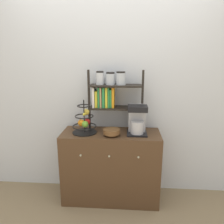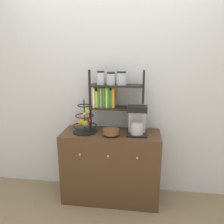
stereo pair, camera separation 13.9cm
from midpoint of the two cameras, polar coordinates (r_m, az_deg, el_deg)
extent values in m
plane|color=#847051|center=(2.68, 0.65, -23.99)|extent=(12.00, 12.00, 0.00)
cube|color=silver|center=(2.60, 2.00, 6.34)|extent=(7.00, 0.05, 2.60)
cube|color=#4C331E|center=(2.63, 1.26, -13.98)|extent=(1.10, 0.43, 0.83)
sphere|color=#B2AD8C|center=(2.38, -6.73, -11.02)|extent=(0.02, 0.02, 0.02)
sphere|color=#B2AD8C|center=(2.33, 0.68, -11.51)|extent=(0.02, 0.02, 0.02)
sphere|color=#B2AD8C|center=(2.32, 8.32, -11.83)|extent=(0.02, 0.02, 0.02)
cube|color=black|center=(2.42, 8.11, -5.69)|extent=(0.22, 0.20, 0.02)
cube|color=#B7B7BC|center=(2.42, 8.23, -1.64)|extent=(0.19, 0.08, 0.31)
cylinder|color=#B7B7BC|center=(2.38, 8.17, -4.10)|extent=(0.14, 0.14, 0.14)
cube|color=black|center=(2.33, 8.35, 0.84)|extent=(0.21, 0.16, 0.06)
cylinder|color=black|center=(2.49, -5.49, -5.14)|extent=(0.27, 0.27, 0.01)
cylinder|color=black|center=(2.43, -5.60, -0.98)|extent=(0.01, 0.01, 0.36)
torus|color=black|center=(2.47, -5.53, -3.59)|extent=(0.27, 0.27, 0.01)
torus|color=black|center=(2.43, -5.60, -0.98)|extent=(0.21, 0.21, 0.01)
torus|color=black|center=(2.40, -5.67, 1.70)|extent=(0.15, 0.15, 0.01)
sphere|color=red|center=(2.50, -4.78, -2.46)|extent=(0.07, 0.07, 0.07)
sphere|color=#6BAD33|center=(2.42, -5.37, -3.08)|extent=(0.07, 0.07, 0.07)
sphere|color=orange|center=(2.47, -6.36, -2.70)|extent=(0.08, 0.08, 0.08)
ellipsoid|color=yellow|center=(2.46, -5.37, -0.29)|extent=(0.04, 0.15, 0.04)
sphere|color=gold|center=(2.47, -4.97, 0.09)|extent=(0.07, 0.07, 0.07)
cylinder|color=brown|center=(2.37, 1.44, -5.93)|extent=(0.10, 0.10, 0.02)
cylinder|color=brown|center=(2.36, 1.45, -5.11)|extent=(0.18, 0.18, 0.05)
cube|color=black|center=(2.52, -4.19, 3.12)|extent=(0.02, 0.02, 0.69)
cube|color=black|center=(2.47, 9.68, 2.72)|extent=(0.02, 0.02, 0.69)
cube|color=black|center=(2.49, 2.66, 1.08)|extent=(0.58, 0.20, 0.02)
cube|color=black|center=(2.44, 2.72, 6.90)|extent=(0.58, 0.20, 0.02)
cube|color=white|center=(2.50, -2.90, 3.99)|extent=(0.02, 0.16, 0.23)
cube|color=yellow|center=(2.50, -2.23, 3.51)|extent=(0.03, 0.12, 0.19)
cube|color=#2D8C47|center=(2.49, -1.59, 3.96)|extent=(0.02, 0.13, 0.23)
cube|color=tan|center=(2.48, -1.02, 3.95)|extent=(0.02, 0.16, 0.23)
cube|color=#2D8C47|center=(2.48, -0.36, 3.93)|extent=(0.03, 0.13, 0.23)
cube|color=yellow|center=(2.48, 0.39, 3.91)|extent=(0.03, 0.13, 0.23)
cube|color=#2D8C47|center=(2.47, 0.98, 3.90)|extent=(0.02, 0.14, 0.23)
cube|color=#2D8C47|center=(2.47, 1.47, 3.61)|extent=(0.02, 0.12, 0.20)
cube|color=orange|center=(2.47, 2.10, 3.87)|extent=(0.03, 0.14, 0.23)
cylinder|color=silver|center=(2.46, -1.34, 8.72)|extent=(0.09, 0.09, 0.13)
cylinder|color=black|center=(2.45, -1.35, 10.46)|extent=(0.08, 0.08, 0.02)
cylinder|color=silver|center=(2.44, 1.37, 8.57)|extent=(0.10, 0.10, 0.12)
cylinder|color=black|center=(2.44, 1.38, 10.19)|extent=(0.09, 0.09, 0.02)
cylinder|color=silver|center=(2.43, 4.12, 8.61)|extent=(0.11, 0.11, 0.13)
cylinder|color=black|center=(2.43, 4.15, 10.33)|extent=(0.10, 0.10, 0.02)
camera|label=1|loc=(0.07, -88.34, 0.43)|focal=35.00mm
camera|label=2|loc=(0.07, 91.66, -0.43)|focal=35.00mm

